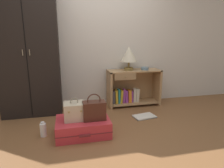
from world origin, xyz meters
TOP-DOWN VIEW (x-y plane):
  - ground_plane at (0.00, 0.00)m, footprint 9.00×9.00m
  - back_wall at (0.00, 1.50)m, footprint 6.40×0.10m
  - wardrobe at (-1.07, 1.20)m, footprint 0.95×0.47m
  - bookshelf at (0.72, 1.25)m, footprint 1.00×0.39m
  - table_lamp at (0.65, 1.26)m, footprint 0.31×0.31m
  - bowl at (0.96, 1.21)m, footprint 0.14×0.14m
  - suitcase_large at (-0.31, 0.24)m, footprint 0.72×0.52m
  - train_case at (-0.41, 0.25)m, footprint 0.28×0.25m
  - handbag at (-0.16, 0.19)m, footprint 0.30×0.16m
  - bottle at (-0.84, 0.30)m, footprint 0.08×0.08m
  - open_book_on_floor at (0.74, 0.61)m, footprint 0.40×0.29m

SIDE VIEW (x-z plane):
  - ground_plane at x=0.00m, z-range 0.00..0.00m
  - open_book_on_floor at x=0.74m, z-range 0.00..0.02m
  - bottle at x=-0.84m, z-range -0.01..0.20m
  - suitcase_large at x=-0.31m, z-range 0.00..0.22m
  - bookshelf at x=0.72m, z-range -0.01..0.67m
  - train_case at x=-0.41m, z-range 0.19..0.49m
  - handbag at x=-0.16m, z-range 0.17..0.53m
  - bowl at x=0.96m, z-range 0.69..0.74m
  - table_lamp at x=0.65m, z-range 0.75..1.19m
  - wardrobe at x=-1.07m, z-range 0.00..2.14m
  - back_wall at x=0.00m, z-range 0.00..2.60m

